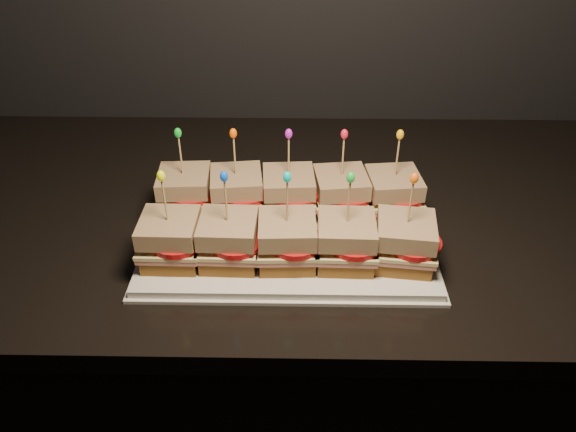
{
  "coord_description": "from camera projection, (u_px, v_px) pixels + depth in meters",
  "views": [
    {
      "loc": [
        0.65,
        0.79,
        1.46
      ],
      "look_at": [
        0.64,
        1.52,
        0.94
      ],
      "focal_mm": 35.0,
      "sensor_mm": 36.0,
      "label": 1
    }
  ],
  "objects": [
    {
      "name": "sandwich_6_cheese",
      "position": [
        229.0,
        242.0,
        0.85
      ],
      "size": [
        0.1,
        0.09,
        0.01
      ],
      "primitive_type": "cube",
      "rotation": [
        0.0,
        0.0,
        -0.03
      ],
      "color": "#E6D489",
      "rests_on": "sandwich_6_ham"
    },
    {
      "name": "sandwich_4_tomato",
      "position": [
        400.0,
        194.0,
        0.94
      ],
      "size": [
        0.08,
        0.08,
        0.01
      ],
      "primitive_type": "cylinder",
      "color": "red",
      "rests_on": "sandwich_4_cheese"
    },
    {
      "name": "sandwich_4_frill",
      "position": [
        400.0,
        135.0,
        0.88
      ],
      "size": [
        0.01,
        0.01,
        0.02
      ],
      "primitive_type": "ellipsoid",
      "color": "#EDAB10",
      "rests_on": "sandwich_4_pick"
    },
    {
      "name": "sandwich_8_bread_bot",
      "position": [
        345.0,
        255.0,
        0.86
      ],
      "size": [
        0.08,
        0.08,
        0.02
      ],
      "primitive_type": "cube",
      "rotation": [
        0.0,
        0.0,
        -0.03
      ],
      "color": "#592F10",
      "rests_on": "platter"
    },
    {
      "name": "sandwich_7_ham",
      "position": [
        287.0,
        246.0,
        0.85
      ],
      "size": [
        0.09,
        0.09,
        0.01
      ],
      "primitive_type": "cube",
      "rotation": [
        0.0,
        0.0,
        0.04
      ],
      "color": "#C7756B",
      "rests_on": "sandwich_7_bread_bot"
    },
    {
      "name": "sandwich_1_pick",
      "position": [
        235.0,
        158.0,
        0.91
      ],
      "size": [
        0.0,
        0.0,
        0.09
      ],
      "primitive_type": "cylinder",
      "color": "tan",
      "rests_on": "sandwich_1_bread_top"
    },
    {
      "name": "sandwich_5_bread_top",
      "position": [
        169.0,
        228.0,
        0.83
      ],
      "size": [
        0.09,
        0.09,
        0.03
      ],
      "primitive_type": "cube",
      "rotation": [
        0.0,
        0.0,
        -0.02
      ],
      "color": "#4F2910",
      "rests_on": "sandwich_5_tomato"
    },
    {
      "name": "sandwich_0_cheese",
      "position": [
        186.0,
        194.0,
        0.96
      ],
      "size": [
        0.1,
        0.09,
        0.01
      ],
      "primitive_type": "cube",
      "rotation": [
        0.0,
        0.0,
        0.06
      ],
      "color": "#E6D489",
      "rests_on": "sandwich_0_ham"
    },
    {
      "name": "sandwich_5_frill",
      "position": [
        161.0,
        176.0,
        0.78
      ],
      "size": [
        0.01,
        0.01,
        0.02
      ],
      "primitive_type": "ellipsoid",
      "color": "#EAF509",
      "rests_on": "sandwich_5_pick"
    },
    {
      "name": "sandwich_7_cheese",
      "position": [
        287.0,
        243.0,
        0.85
      ],
      "size": [
        0.1,
        0.09,
        0.01
      ],
      "primitive_type": "cube",
      "rotation": [
        0.0,
        0.0,
        0.04
      ],
      "color": "#E6D489",
      "rests_on": "sandwich_7_ham"
    },
    {
      "name": "sandwich_1_tomato",
      "position": [
        244.0,
        193.0,
        0.95
      ],
      "size": [
        0.08,
        0.08,
        0.01
      ],
      "primitive_type": "cylinder",
      "color": "red",
      "rests_on": "sandwich_1_cheese"
    },
    {
      "name": "sandwich_0_bread_top",
      "position": [
        184.0,
        181.0,
        0.94
      ],
      "size": [
        0.09,
        0.09,
        0.03
      ],
      "primitive_type": "cube",
      "rotation": [
        0.0,
        0.0,
        0.06
      ],
      "color": "#4F2910",
      "rests_on": "sandwich_0_tomato"
    },
    {
      "name": "sandwich_7_bread_bot",
      "position": [
        287.0,
        254.0,
        0.86
      ],
      "size": [
        0.09,
        0.09,
        0.02
      ],
      "primitive_type": "cube",
      "rotation": [
        0.0,
        0.0,
        0.04
      ],
      "color": "#592F10",
      "rests_on": "platter"
    },
    {
      "name": "sandwich_8_bread_top",
      "position": [
        347.0,
        229.0,
        0.83
      ],
      "size": [
        0.09,
        0.09,
        0.03
      ],
      "primitive_type": "cube",
      "rotation": [
        0.0,
        0.0,
        -0.03
      ],
      "color": "#4F2910",
      "rests_on": "sandwich_8_tomato"
    },
    {
      "name": "sandwich_4_cheese",
      "position": [
        392.0,
        196.0,
        0.95
      ],
      "size": [
        0.1,
        0.1,
        0.01
      ],
      "primitive_type": "cube",
      "rotation": [
        0.0,
        0.0,
        0.11
      ],
      "color": "#E6D489",
      "rests_on": "sandwich_4_ham"
    },
    {
      "name": "sandwich_5_tomato",
      "position": [
        178.0,
        240.0,
        0.84
      ],
      "size": [
        0.08,
        0.08,
        0.01
      ],
      "primitive_type": "cylinder",
      "color": "red",
      "rests_on": "sandwich_5_cheese"
    },
    {
      "name": "platter_rim",
      "position": [
        288.0,
        242.0,
        0.93
      ],
      "size": [
        0.47,
        0.3,
        0.01
      ],
      "primitive_type": "cube",
      "color": "silver",
      "rests_on": "granite_slab"
    },
    {
      "name": "sandwich_7_tomato",
      "position": [
        295.0,
        241.0,
        0.84
      ],
      "size": [
        0.08,
        0.08,
        0.01
      ],
      "primitive_type": "cylinder",
      "color": "red",
      "rests_on": "sandwich_7_cheese"
    },
    {
      "name": "sandwich_9_frill",
      "position": [
        414.0,
        178.0,
        0.78
      ],
      "size": [
        0.01,
        0.01,
        0.02
      ],
      "primitive_type": "ellipsoid",
      "color": "orange",
      "rests_on": "sandwich_9_pick"
    },
    {
      "name": "sandwich_1_cheese",
      "position": [
        237.0,
        195.0,
        0.96
      ],
      "size": [
        0.1,
        0.1,
        0.01
      ],
      "primitive_type": "cube",
      "rotation": [
        0.0,
        0.0,
        0.12
      ],
      "color": "#E6D489",
      "rests_on": "sandwich_1_ham"
    },
    {
      "name": "sandwich_3_bread_top",
      "position": [
        341.0,
        182.0,
        0.94
      ],
      "size": [
        0.09,
        0.09,
        0.03
      ],
      "primitive_type": "cube",
      "rotation": [
        0.0,
        0.0,
        0.12
      ],
      "color": "#4F2910",
      "rests_on": "sandwich_3_tomato"
    },
    {
      "name": "sandwich_3_pick",
      "position": [
        343.0,
        159.0,
        0.91
      ],
      "size": [
        0.0,
        0.0,
        0.09
      ],
      "primitive_type": "cylinder",
      "color": "tan",
      "rests_on": "sandwich_3_bread_top"
    },
    {
      "name": "sandwich_9_pick",
      "position": [
        410.0,
        205.0,
        0.8
      ],
      "size": [
        0.0,
        0.0,
        0.09
      ],
      "primitive_type": "cylinder",
      "color": "tan",
      "rests_on": "sandwich_9_bread_top"
    },
    {
      "name": "sandwich_7_bread_top",
      "position": [
        287.0,
        229.0,
        0.83
      ],
      "size": [
        0.09,
        0.09,
        0.03
      ],
      "primitive_type": "cube",
      "rotation": [
        0.0,
        0.0,
        0.04
      ],
      "color": "#4F2910",
      "rests_on": "sandwich_7_tomato"
    },
    {
      "name": "sandwich_4_bread_top",
      "position": [
        394.0,
        183.0,
        0.94
      ],
      "size": [
        0.09,
        0.09,
        0.03
      ],
      "primitive_type": "cube",
      "rotation": [
        0.0,
        0.0,
        0.11
      ],
      "color": "#4F2910",
      "rests_on": "sandwich_4_tomato"
    },
    {
      "name": "granite_slab",
      "position": [
        312.0,
        210.0,
        1.04
      ],
      "size": [
        2.16,
        0.73,
        0.04
      ],
      "primitive_type": "cube",
      "color": "black",
      "rests_on": "cabinet"
    },
    {
      "name": "sandwich_8_pick",
      "position": [
        349.0,
        205.0,
        0.8
      ],
      "size": [
        0.0,
        0.0,
        0.09
      ],
      "primitive_type": "cylinder",
      "color": "tan",
      "rests_on": "sandwich_8_bread_top"
    },
    {
      "name": "sandwich_7_frill",
      "position": [
        287.0,
        177.0,
        0.78
      ],
      "size": [
        0.01,
        0.01,
        0.02
      ],
      "primitive_type": "ellipsoid",
      "color": "#03C4B7",
      "rests_on": "sandwich_7_pick"
    },
    {
      "name": "sandwich_5_ham",
      "position": [
        172.0,
        245.0,
        0.85
      ],
      "size": [
        0.09,
        0.09,
        0.01
      ],
      "primitive_type": "cube",
      "rotation": [
        0.0,
        0.0,
        -0.02
      ],
      "color": "#C7756B",
      "rests_on": "sandwich_5_bread_bot"
    },
    {
      "name": "sandwich_8_tomato",
      "position": [
        354.0,
        242.0,
        0.83
      ],
      "size": [
        0.08,
        0.08,
        0.01
      ],
      "primitive_type": "cylinder",
      "color": "red",
      "rests_on": "sandwich_8_cheese"
    },
    {
      "name": "sandwich_5_pick",
      "position": [
        165.0,
        203.0,
        0.81
      ],
      "size": [
        0.0,
        0.0,
        0.09
      ],
      "primitive_type": "cylinder",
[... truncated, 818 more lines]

